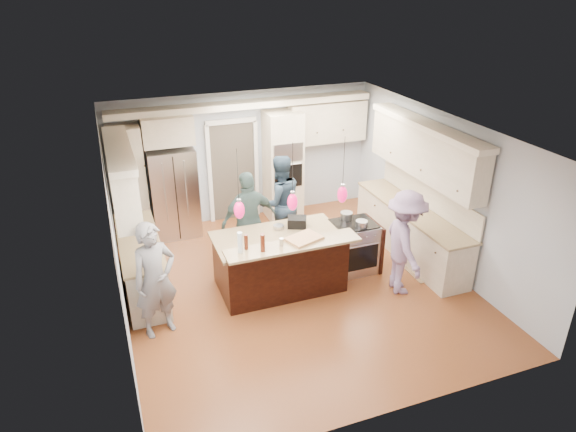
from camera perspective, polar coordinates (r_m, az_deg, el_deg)
name	(u,v)px	position (r m, az deg, el deg)	size (l,w,h in m)	color
ground_plane	(295,285)	(8.80, 0.80, -7.70)	(6.00, 6.00, 0.00)	#975429
room_shell	(296,186)	(7.96, 0.88, 3.34)	(5.54, 6.04, 2.72)	#B2BCC6
refrigerator	(174,192)	(10.34, -12.58, 2.57)	(0.90, 0.70, 1.80)	#B7B7BC
oven_column	(283,166)	(10.77, -0.56, 5.57)	(0.72, 0.69, 2.30)	beige
back_upper_cabinets	(210,149)	(10.31, -8.66, 7.40)	(5.30, 0.61, 2.54)	beige
right_counter_run	(415,202)	(9.58, 13.95, 1.55)	(0.64, 3.10, 2.51)	beige
left_cabinets	(135,233)	(8.54, -16.67, -1.81)	(0.64, 2.30, 2.51)	beige
kitchen_island	(280,261)	(8.53, -0.91, -5.03)	(2.10, 1.46, 1.12)	black
island_range	(354,246)	(9.11, 7.32, -3.36)	(0.82, 0.71, 0.92)	#B7B7BC
pendant_lights	(292,202)	(7.44, 0.50, 1.60)	(1.75, 0.15, 1.03)	black
person_bar_end	(155,280)	(7.53, -14.54, -6.91)	(0.64, 0.42, 1.77)	slate
person_far_left	(280,202)	(9.60, -0.93, 1.51)	(0.89, 0.70, 1.84)	#293D50
person_far_right	(249,220)	(9.03, -4.34, -0.41)	(1.04, 0.43, 1.77)	#435E5B
person_range_side	(405,243)	(8.46, 12.82, -2.92)	(1.15, 0.66, 1.77)	gray
floor_rug	(422,265)	(9.67, 14.64, -5.27)	(0.74, 1.08, 0.01)	#9B7C54
water_bottle	(240,243)	(7.45, -5.35, -2.96)	(0.08, 0.08, 0.32)	silver
beer_bottle_a	(246,242)	(7.55, -4.68, -2.90)	(0.06, 0.06, 0.24)	#4C1B0D
beer_bottle_b	(263,243)	(7.47, -2.83, -3.01)	(0.07, 0.07, 0.27)	#4C1B0D
beer_bottle_c	(262,241)	(7.56, -2.86, -2.78)	(0.06, 0.06, 0.24)	#4C1B0D
drink_can	(281,242)	(7.65, -0.73, -2.91)	(0.06, 0.06, 0.12)	#B7B7BC
cutting_board	(304,238)	(7.84, 1.79, -2.51)	(0.51, 0.37, 0.04)	tan
pot_large	(346,216)	(8.99, 6.51, 0.04)	(0.21, 0.21, 0.12)	#B7B7BC
pot_small	(362,224)	(8.76, 8.18, -0.84)	(0.20, 0.20, 0.10)	#B7B7BC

